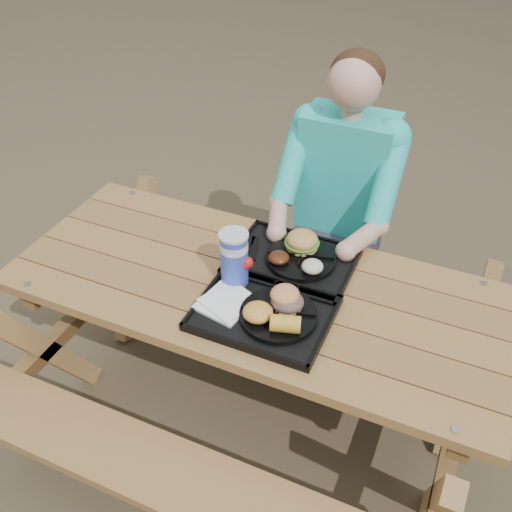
% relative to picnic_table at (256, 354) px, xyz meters
% --- Properties ---
extents(ground, '(60.00, 60.00, 0.00)m').
position_rel_picnic_table_xyz_m(ground, '(0.00, 0.00, -0.38)').
color(ground, '#999999').
rests_on(ground, ground).
extents(picnic_table, '(1.80, 1.49, 0.75)m').
position_rel_picnic_table_xyz_m(picnic_table, '(0.00, 0.00, 0.00)').
color(picnic_table, '#999999').
rests_on(picnic_table, ground).
extents(tray_near, '(0.45, 0.35, 0.02)m').
position_rel_picnic_table_xyz_m(tray_near, '(0.09, -0.14, 0.39)').
color(tray_near, black).
rests_on(tray_near, picnic_table).
extents(tray_far, '(0.45, 0.35, 0.02)m').
position_rel_picnic_table_xyz_m(tray_far, '(0.08, 0.16, 0.39)').
color(tray_far, black).
rests_on(tray_far, picnic_table).
extents(plate_near, '(0.26, 0.26, 0.02)m').
position_rel_picnic_table_xyz_m(plate_near, '(0.14, -0.14, 0.41)').
color(plate_near, black).
rests_on(plate_near, tray_near).
extents(plate_far, '(0.26, 0.26, 0.02)m').
position_rel_picnic_table_xyz_m(plate_far, '(0.11, 0.17, 0.41)').
color(plate_far, black).
rests_on(plate_far, tray_far).
extents(napkin_stack, '(0.19, 0.19, 0.02)m').
position_rel_picnic_table_xyz_m(napkin_stack, '(-0.04, -0.16, 0.40)').
color(napkin_stack, white).
rests_on(napkin_stack, tray_near).
extents(soda_cup, '(0.10, 0.10, 0.20)m').
position_rel_picnic_table_xyz_m(soda_cup, '(-0.07, -0.03, 0.49)').
color(soda_cup, '#1734AE').
rests_on(soda_cup, tray_near).
extents(condiment_bbq, '(0.05, 0.05, 0.03)m').
position_rel_picnic_table_xyz_m(condiment_bbq, '(0.10, -0.01, 0.41)').
color(condiment_bbq, '#320507').
rests_on(condiment_bbq, tray_near).
extents(condiment_mustard, '(0.05, 0.05, 0.03)m').
position_rel_picnic_table_xyz_m(condiment_mustard, '(0.14, -0.02, 0.41)').
color(condiment_mustard, gold).
rests_on(condiment_mustard, tray_near).
extents(sandwich, '(0.10, 0.10, 0.11)m').
position_rel_picnic_table_xyz_m(sandwich, '(0.16, -0.10, 0.47)').
color(sandwich, '#D6874B').
rests_on(sandwich, plate_near).
extents(mac_cheese, '(0.10, 0.10, 0.05)m').
position_rel_picnic_table_xyz_m(mac_cheese, '(0.09, -0.19, 0.44)').
color(mac_cheese, gold).
rests_on(mac_cheese, plate_near).
extents(corn_cob, '(0.12, 0.12, 0.06)m').
position_rel_picnic_table_xyz_m(corn_cob, '(0.19, -0.21, 0.44)').
color(corn_cob, gold).
rests_on(corn_cob, plate_near).
extents(cutlery_far, '(0.07, 0.15, 0.01)m').
position_rel_picnic_table_xyz_m(cutlery_far, '(-0.08, 0.16, 0.40)').
color(cutlery_far, black).
rests_on(cutlery_far, tray_far).
extents(burger, '(0.12, 0.12, 0.11)m').
position_rel_picnic_table_xyz_m(burger, '(0.09, 0.22, 0.47)').
color(burger, '#C18C44').
rests_on(burger, plate_far).
extents(baked_beans, '(0.08, 0.08, 0.04)m').
position_rel_picnic_table_xyz_m(baked_beans, '(0.04, 0.11, 0.43)').
color(baked_beans, '#461F0E').
rests_on(baked_beans, plate_far).
extents(potato_salad, '(0.08, 0.08, 0.04)m').
position_rel_picnic_table_xyz_m(potato_salad, '(0.17, 0.11, 0.44)').
color(potato_salad, beige).
rests_on(potato_salad, plate_far).
extents(diner, '(0.48, 0.84, 1.28)m').
position_rel_picnic_table_xyz_m(diner, '(0.11, 0.68, 0.27)').
color(diner, '#1A98BB').
rests_on(diner, ground).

